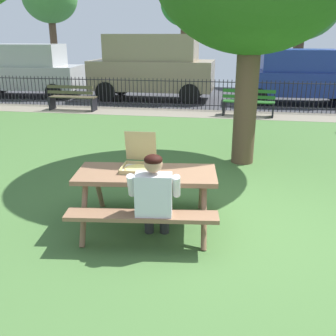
{
  "coord_description": "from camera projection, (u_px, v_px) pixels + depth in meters",
  "views": [
    {
      "loc": [
        -0.14,
        -4.88,
        2.45
      ],
      "look_at": [
        -0.95,
        -0.04,
        0.75
      ],
      "focal_mm": 41.4,
      "sensor_mm": 36.0,
      "label": 1
    }
  ],
  "objects": [
    {
      "name": "park_bench_left",
      "position": [
        72.0,
        98.0,
        13.03
      ],
      "size": [
        1.61,
        0.51,
        0.85
      ],
      "color": "brown",
      "rests_on": "ground"
    },
    {
      "name": "parked_car_left",
      "position": [
        152.0,
        66.0,
        14.9
      ],
      "size": [
        4.74,
        2.15,
        2.46
      ],
      "color": "gray",
      "rests_on": "ground"
    },
    {
      "name": "pizza_box_open",
      "position": [
        139.0,
        162.0,
        5.09
      ],
      "size": [
        0.43,
        0.49,
        0.47
      ],
      "color": "tan",
      "rests_on": "picnic_table_foreground"
    },
    {
      "name": "street_asphalt",
      "position": [
        237.0,
        97.0,
        15.92
      ],
      "size": [
        28.0,
        6.07,
        0.01
      ],
      "primitive_type": "cube",
      "color": "#38383D"
    },
    {
      "name": "adult_at_table",
      "position": [
        154.0,
        196.0,
        4.54
      ],
      "size": [
        0.63,
        0.62,
        1.19
      ],
      "color": "#2A2A2A",
      "rests_on": "ground"
    },
    {
      "name": "cobblestone_walkway",
      "position": [
        237.0,
        115.0,
        12.44
      ],
      "size": [
        28.0,
        1.4,
        0.01
      ],
      "primitive_type": "cube",
      "color": "gray"
    },
    {
      "name": "far_tree_center",
      "position": [
        303.0,
        5.0,
        18.35
      ],
      "size": [
        3.61,
        3.61,
        5.41
      ],
      "color": "brown",
      "rests_on": "ground"
    },
    {
      "name": "picnic_table_foreground",
      "position": [
        147.0,
        185.0,
        5.04
      ],
      "size": [
        1.96,
        1.68,
        0.79
      ],
      "color": "#876146",
      "rests_on": "ground"
    },
    {
      "name": "iron_fence_streetside",
      "position": [
        238.0,
        95.0,
        12.92
      ],
      "size": [
        19.11,
        0.03,
        1.03
      ],
      "color": "black",
      "rests_on": "ground"
    },
    {
      "name": "far_tree_midleft",
      "position": [
        185.0,
        5.0,
        19.22
      ],
      "size": [
        2.47,
        2.47,
        5.01
      ],
      "color": "brown",
      "rests_on": "ground"
    },
    {
      "name": "parked_car_center",
      "position": [
        299.0,
        76.0,
        14.14
      ],
      "size": [
        4.42,
        1.96,
        1.94
      ],
      "color": "navy",
      "rests_on": "ground"
    },
    {
      "name": "park_bench_center",
      "position": [
        248.0,
        103.0,
        12.12
      ],
      "size": [
        1.63,
        0.6,
        0.85
      ],
      "color": "#286524",
      "rests_on": "ground"
    },
    {
      "name": "parked_car_far_left",
      "position": [
        24.0,
        69.0,
        15.81
      ],
      "size": [
        4.69,
        2.14,
        2.08
      ],
      "color": "#B9BABA",
      "rests_on": "ground"
    },
    {
      "name": "ground",
      "position": [
        237.0,
        171.0,
        7.35
      ],
      "size": [
        28.0,
        12.33,
        0.02
      ],
      "primitive_type": "cube",
      "color": "#456C35"
    }
  ]
}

